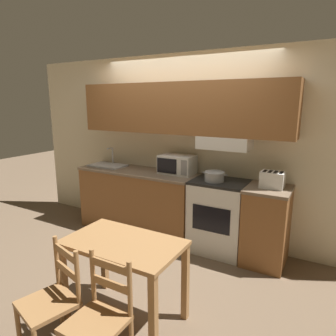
% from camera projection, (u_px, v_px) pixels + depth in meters
% --- Properties ---
extents(ground_plane, '(16.00, 16.00, 0.00)m').
position_uv_depth(ground_plane, '(183.00, 232.00, 4.49)').
color(ground_plane, brown).
extents(wall_back, '(5.38, 0.38, 2.55)m').
position_uv_depth(wall_back, '(183.00, 129.00, 4.09)').
color(wall_back, beige).
rests_on(wall_back, ground_plane).
extents(lower_counter_main, '(1.81, 0.59, 0.94)m').
position_uv_depth(lower_counter_main, '(138.00, 201.00, 4.43)').
color(lower_counter_main, brown).
rests_on(lower_counter_main, ground_plane).
extents(lower_counter_right_stub, '(0.50, 0.59, 0.94)m').
position_uv_depth(lower_counter_right_stub, '(266.00, 226.00, 3.55)').
color(lower_counter_right_stub, brown).
rests_on(lower_counter_right_stub, ground_plane).
extents(stove_range, '(0.68, 0.55, 0.94)m').
position_uv_depth(stove_range, '(219.00, 216.00, 3.84)').
color(stove_range, white).
rests_on(stove_range, ground_plane).
extents(cooking_pot, '(0.33, 0.26, 0.12)m').
position_uv_depth(cooking_pot, '(214.00, 176.00, 3.72)').
color(cooking_pot, '#B7BABF').
rests_on(cooking_pot, stove_range).
extents(microwave, '(0.48, 0.31, 0.26)m').
position_uv_depth(microwave, '(177.00, 164.00, 4.10)').
color(microwave, white).
rests_on(microwave, lower_counter_main).
extents(toaster, '(0.27, 0.21, 0.19)m').
position_uv_depth(toaster, '(272.00, 180.00, 3.43)').
color(toaster, white).
rests_on(toaster, lower_counter_right_stub).
extents(sink_basin, '(0.55, 0.34, 0.28)m').
position_uv_depth(sink_basin, '(108.00, 165.00, 4.60)').
color(sink_basin, '#B7BABF').
rests_on(sink_basin, lower_counter_main).
extents(dining_table, '(1.00, 0.60, 0.75)m').
position_uv_depth(dining_table, '(124.00, 255.00, 2.57)').
color(dining_table, '#9E7042').
rests_on(dining_table, ground_plane).
extents(chair_left_of_table, '(0.47, 0.47, 0.85)m').
position_uv_depth(chair_left_of_table, '(52.00, 301.00, 2.29)').
color(chair_left_of_table, '#9E7042').
rests_on(chair_left_of_table, ground_plane).
extents(chair_right_of_table, '(0.38, 0.38, 0.85)m').
position_uv_depth(chair_right_of_table, '(99.00, 320.00, 2.09)').
color(chair_right_of_table, '#9E7042').
rests_on(chair_right_of_table, ground_plane).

